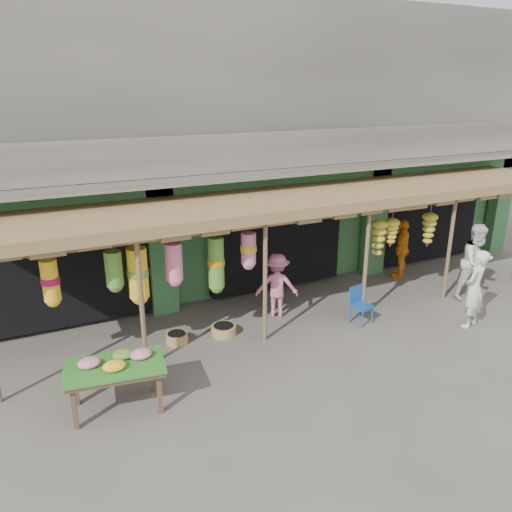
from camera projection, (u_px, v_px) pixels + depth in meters
name	position (u px, v px, depth m)	size (l,w,h in m)	color
ground	(320.00, 322.00, 11.24)	(80.00, 80.00, 0.00)	#514C47
building	(233.00, 147.00, 14.29)	(16.40, 6.80, 7.00)	gray
awning	(299.00, 204.00, 11.01)	(14.00, 2.70, 2.79)	brown
flower_table	(116.00, 367.00, 8.03)	(1.68, 1.12, 0.94)	#503929
blue_chair	(359.00, 302.00, 11.11)	(0.48, 0.49, 0.84)	#174698
basket_left	(82.00, 379.00, 8.90)	(0.43, 0.43, 0.18)	olive
basket_mid	(224.00, 330.00, 10.65)	(0.54, 0.54, 0.21)	#A47C49
basket_right	(177.00, 338.00, 10.31)	(0.46, 0.46, 0.21)	olive
person_front	(474.00, 289.00, 10.79)	(0.64, 0.42, 1.76)	silver
person_right	(476.00, 262.00, 12.19)	(0.93, 0.72, 1.91)	silver
person_vendor	(402.00, 248.00, 13.66)	(0.95, 0.40, 1.63)	orange
person_shopper	(277.00, 285.00, 11.31)	(0.97, 0.56, 1.50)	#C86A8E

